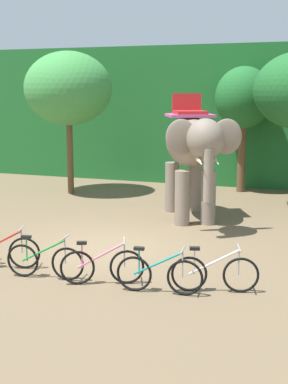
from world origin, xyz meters
TOP-DOWN VIEW (x-y plane):
  - ground_plane at (0.00, 0.00)m, footprint 80.00×80.00m
  - foliage_hedge at (0.00, 12.60)m, footprint 36.00×6.00m
  - tree_far_left at (-4.14, 6.24)m, footprint 3.24×3.24m
  - tree_center at (1.91, 8.75)m, footprint 2.15×2.15m
  - elephant at (1.26, 3.64)m, footprint 3.05×4.14m
  - bike_red at (-1.55, -2.11)m, footprint 1.64×0.68m
  - bike_green at (-0.32, -2.37)m, footprint 1.70×0.52m
  - bike_pink at (0.94, -2.27)m, footprint 1.60×0.77m
  - bike_teal at (2.18, -2.36)m, footprint 1.71×0.52m
  - bike_white at (3.18, -1.93)m, footprint 1.66×0.63m

SIDE VIEW (x-z plane):
  - ground_plane at x=0.00m, z-range 0.00..0.00m
  - bike_red at x=-1.55m, z-range -0.07..0.85m
  - bike_green at x=-0.32m, z-range -0.07..0.85m
  - bike_pink at x=0.94m, z-range -0.07..0.85m
  - bike_teal at x=2.18m, z-range -0.07..0.85m
  - bike_white at x=3.18m, z-range -0.07..0.85m
  - elephant at x=1.26m, z-range 0.31..4.09m
  - foliage_hedge at x=0.00m, z-range 0.00..5.67m
  - tree_center at x=1.91m, z-range 1.17..5.93m
  - tree_far_left at x=-4.14m, z-range 1.28..6.57m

